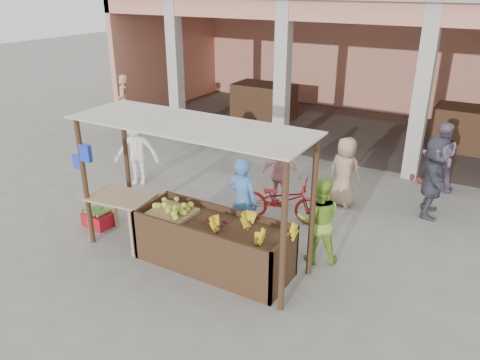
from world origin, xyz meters
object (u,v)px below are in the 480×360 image
Objects in this scene: fruit_stall at (213,245)px; red_crate at (98,219)px; vendor_green at (319,218)px; vendor_blue at (243,199)px; side_table at (121,203)px; motorcycle at (281,199)px.

fruit_stall reaches higher than red_crate.
fruit_stall is 1.64× the size of vendor_green.
vendor_green is at bearing -169.08° from vendor_blue.
vendor_blue reaches higher than fruit_stall.
fruit_stall is 1.48× the size of vendor_blue.
vendor_blue is (2.74, 0.87, 0.74)m from red_crate.
side_table is at bearing -4.30° from vendor_green.
side_table is 2.17m from vendor_blue.
side_table is 1.05m from red_crate.
side_table is at bearing 120.74° from motorcycle.
vendor_green reaches higher than red_crate.
red_crate is 0.30× the size of vendor_blue.
side_table is 0.75× the size of vendor_green.
vendor_blue is at bearing 88.05° from fruit_stall.
red_crate is (-2.71, 0.04, -0.26)m from fruit_stall.
fruit_stall is 2.18× the size of side_table.
fruit_stall is 4.84× the size of red_crate.
motorcycle is (0.26, 2.03, 0.07)m from fruit_stall.
side_table is at bearing -176.58° from fruit_stall.
vendor_green is 1.54m from motorcycle.
vendor_blue reaches higher than red_crate.
vendor_green is at bearing 36.78° from fruit_stall.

